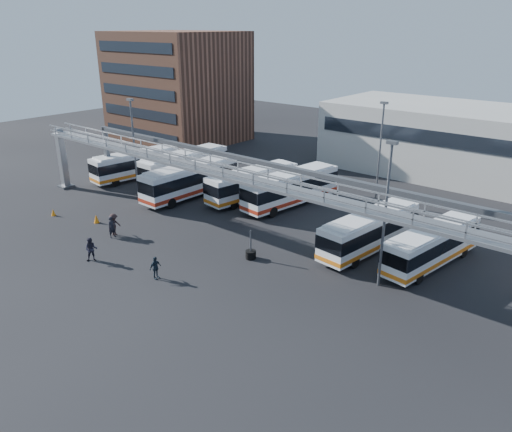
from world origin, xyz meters
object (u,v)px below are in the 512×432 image
Objects in this scene: bus_1 at (184,166)px; pedestrian_c at (114,225)px; bus_2 at (190,179)px; cone_left at (53,212)px; pedestrian_b at (91,250)px; light_pole_back at (380,149)px; pedestrian_a at (112,227)px; bus_3 at (253,183)px; cone_right at (96,219)px; bus_7 at (432,245)px; light_pole_mid at (386,208)px; pedestrian_d at (155,268)px; bus_4 at (291,187)px; bus_0 at (136,164)px; bus_6 at (370,230)px; tire_stack at (251,254)px; light_pole_left at (134,144)px.

pedestrian_c is at bearing -64.14° from bus_1.
cone_left is (-5.94, -12.22, -1.60)m from bus_2.
bus_2 is 6.06× the size of pedestrian_b.
pedestrian_a is at bearing -121.15° from light_pole_back.
bus_3 is 13.91× the size of cone_right.
bus_7 is 25.68m from pedestrian_b.
light_pole_mid is at bearing -97.36° from bus_7.
pedestrian_d is at bearing -63.01° from bus_3.
bus_1 is 5.84× the size of pedestrian_c.
light_pole_mid is 0.99× the size of bus_7.
light_pole_back is 25.86m from pedestrian_c.
bus_4 is at bearing -138.11° from light_pole_back.
bus_4 is 14.68× the size of cone_right.
pedestrian_d is (21.11, -14.51, -0.92)m from bus_0.
cone_right is (4.71, 1.58, 0.06)m from cone_left.
bus_6 is 13.61× the size of cone_right.
bus_0 is 1.01× the size of bus_6.
bus_3 is at bearing 39.37° from pedestrian_b.
bus_6 is 9.64m from tire_stack.
light_pole_mid is 5.42× the size of pedestrian_a.
bus_0 is at bearing 46.25° from pedestrian_a.
bus_2 is 11.59m from pedestrian_c.
bus_1 is 16.46m from pedestrian_a.
light_pole_mid is at bearing -9.86° from bus_2.
bus_3 is (-10.50, -6.74, -3.93)m from light_pole_back.
light_pole_back is 0.99× the size of bus_7.
bus_4 is 6.05× the size of pedestrian_b.
light_pole_back is 19.37m from bus_2.
cone_right is at bearing -117.71° from bus_4.
light_pole_left is 19.51m from tire_stack.
bus_2 is (4.40, -3.16, -0.01)m from bus_1.
bus_6 is 4.53× the size of tire_stack.
pedestrian_b is (9.75, -18.50, -0.99)m from bus_1.
bus_1 is 1.00× the size of bus_2.
light_pole_back is 13.08m from bus_3.
bus_0 is 5.72× the size of pedestrian_a.
pedestrian_c is (2.50, -11.27, -0.94)m from bus_2.
cone_left is at bearing -95.42° from bus_1.
bus_2 is at bearing -146.81° from bus_4.
bus_3 is at bearing -9.92° from pedestrian_a.
bus_6 is at bearing 8.46° from light_pole_left.
bus_6 reaches higher than bus_7.
pedestrian_d is 2.57× the size of cone_left.
bus_4 reaches higher than pedestrian_a.
bus_2 reaches higher than cone_left.
light_pole_mid reaches higher than bus_3.
light_pole_back is 15.41× the size of cone_left.
bus_4 is (-14.38, 9.28, -3.83)m from light_pole_mid.
bus_6 is 1.04× the size of bus_7.
bus_0 is at bearing -153.02° from bus_1.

